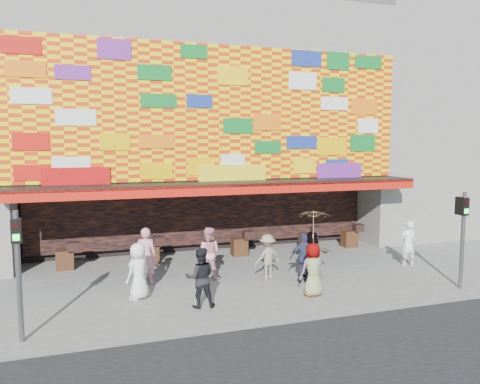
{
  "coord_description": "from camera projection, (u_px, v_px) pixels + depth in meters",
  "views": [
    {
      "loc": [
        -4.7,
        -12.71,
        4.52
      ],
      "look_at": [
        0.17,
        2.0,
        2.84
      ],
      "focal_mm": 35.0,
      "sensor_mm": 36.0,
      "label": 1
    }
  ],
  "objects": [
    {
      "name": "ground",
      "position": [
        256.0,
        293.0,
        13.95
      ],
      "size": [
        90.0,
        90.0,
        0.0
      ],
      "primitive_type": "plane",
      "color": "slate",
      "rests_on": "ground"
    },
    {
      "name": "shop_building",
      "position": [
        194.0,
        125.0,
        21.11
      ],
      "size": [
        15.2,
        9.4,
        10.0
      ],
      "color": "gray",
      "rests_on": "ground"
    },
    {
      "name": "neighbor_right",
      "position": [
        433.0,
        113.0,
        24.92
      ],
      "size": [
        11.0,
        8.0,
        12.0
      ],
      "primitive_type": "cube",
      "color": "gray",
      "rests_on": "ground"
    },
    {
      "name": "signal_left",
      "position": [
        18.0,
        261.0,
        10.4
      ],
      "size": [
        0.22,
        0.2,
        3.0
      ],
      "color": "#59595B",
      "rests_on": "ground"
    },
    {
      "name": "signal_right",
      "position": [
        463.0,
        229.0,
        14.27
      ],
      "size": [
        0.22,
        0.2,
        3.0
      ],
      "color": "#59595B",
      "rests_on": "ground"
    },
    {
      "name": "ped_a",
      "position": [
        138.0,
        271.0,
        13.4
      ],
      "size": [
        0.94,
        0.9,
        1.62
      ],
      "primitive_type": "imported",
      "rotation": [
        0.0,
        0.0,
        3.82
      ],
      "color": "white",
      "rests_on": "ground"
    },
    {
      "name": "ped_b",
      "position": [
        146.0,
        256.0,
        14.8
      ],
      "size": [
        0.77,
        0.62,
        1.82
      ],
      "primitive_type": "imported",
      "rotation": [
        0.0,
        0.0,
        2.83
      ],
      "color": "#CF8593",
      "rests_on": "ground"
    },
    {
      "name": "ped_c",
      "position": [
        200.0,
        277.0,
        12.72
      ],
      "size": [
        0.88,
        0.72,
        1.66
      ],
      "primitive_type": "imported",
      "rotation": [
        0.0,
        0.0,
        3.02
      ],
      "color": "black",
      "rests_on": "ground"
    },
    {
      "name": "ped_d",
      "position": [
        267.0,
        257.0,
        15.3
      ],
      "size": [
        1.06,
        0.75,
        1.5
      ],
      "primitive_type": "imported",
      "rotation": [
        0.0,
        0.0,
        3.36
      ],
      "color": "gray",
      "rests_on": "ground"
    },
    {
      "name": "ped_e",
      "position": [
        304.0,
        258.0,
        14.98
      ],
      "size": [
        0.99,
        0.55,
        1.61
      ],
      "primitive_type": "imported",
      "rotation": [
        0.0,
        0.0,
        2.97
      ],
      "color": "#313657",
      "rests_on": "ground"
    },
    {
      "name": "ped_f",
      "position": [
        312.0,
        254.0,
        15.63
      ],
      "size": [
        1.49,
        0.71,
        1.54
      ],
      "primitive_type": "imported",
      "rotation": [
        0.0,
        0.0,
        2.96
      ],
      "color": "gray",
      "rests_on": "ground"
    },
    {
      "name": "ped_g",
      "position": [
        313.0,
        270.0,
        13.65
      ],
      "size": [
        0.78,
        0.52,
        1.57
      ],
      "primitive_type": "imported",
      "rotation": [
        0.0,
        0.0,
        3.17
      ],
      "color": "gray",
      "rests_on": "ground"
    },
    {
      "name": "ped_h",
      "position": [
        408.0,
        243.0,
        16.97
      ],
      "size": [
        0.66,
        0.48,
        1.67
      ],
      "primitive_type": "imported",
      "rotation": [
        0.0,
        0.0,
        3.0
      ],
      "color": "white",
      "rests_on": "ground"
    },
    {
      "name": "ped_i",
      "position": [
        208.0,
        253.0,
        15.39
      ],
      "size": [
        1.04,
        0.97,
        1.72
      ],
      "primitive_type": "imported",
      "rotation": [
        0.0,
        0.0,
        2.65
      ],
      "color": "pink",
      "rests_on": "ground"
    },
    {
      "name": "parasol",
      "position": [
        314.0,
        225.0,
        13.5
      ],
      "size": [
        1.01,
        1.03,
        1.79
      ],
      "color": "#D5CC86",
      "rests_on": "ground"
    }
  ]
}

